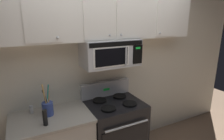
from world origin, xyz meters
The scene contains 7 objects.
back_wall centered at (0.00, 0.79, 1.35)m, with size 5.20×0.10×2.70m, color silver.
stove_range centered at (0.00, 0.42, 0.47)m, with size 0.76×0.69×1.12m.
over_range_microwave centered at (0.00, 0.54, 1.58)m, with size 0.76×0.43×0.35m.
upper_cabinets centered at (0.00, 0.57, 2.02)m, with size 2.50×0.36×0.55m.
utensil_crock_blue centered at (-0.86, 0.48, 1.00)m, with size 0.13×0.13×0.41m.
salt_shaker centered at (-1.03, 0.62, 0.95)m, with size 0.04×0.04×0.10m.
pepper_mill centered at (-0.92, 0.26, 0.99)m, with size 0.05×0.05×0.18m, color black.
Camera 1 is at (-1.10, -1.68, 2.02)m, focal length 30.27 mm.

